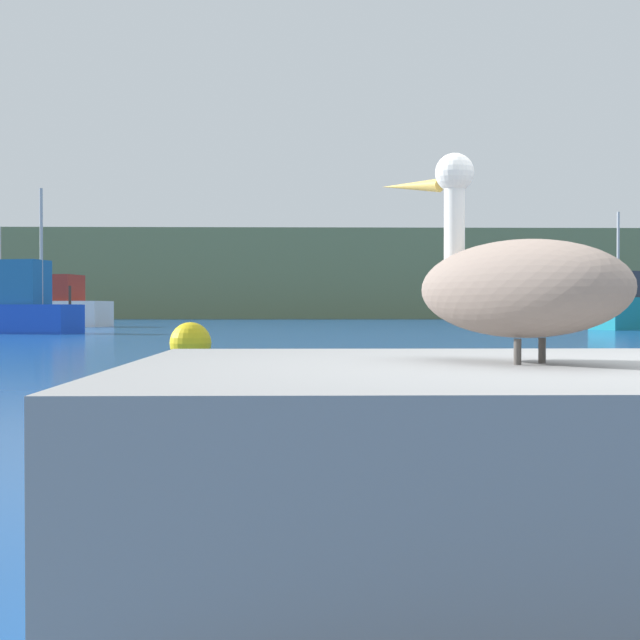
{
  "coord_description": "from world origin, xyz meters",
  "views": [
    {
      "loc": [
        -1.39,
        -3.3,
        0.98
      ],
      "look_at": [
        -0.92,
        19.98,
        0.63
      ],
      "focal_mm": 47.17,
      "sensor_mm": 36.0,
      "label": 1
    }
  ],
  "objects_px": {
    "fishing_boat_white": "(42,308)",
    "fishing_boat_blue": "(2,309)",
    "fishing_boat_teal": "(640,308)",
    "pelican": "(516,284)",
    "mooring_buoy": "(191,343)"
  },
  "relations": [
    {
      "from": "fishing_boat_teal",
      "to": "pelican",
      "type": "bearing_deg",
      "value": 40.98
    },
    {
      "from": "fishing_boat_teal",
      "to": "fishing_boat_blue",
      "type": "distance_m",
      "value": 26.96
    },
    {
      "from": "fishing_boat_blue",
      "to": "fishing_boat_white",
      "type": "height_order",
      "value": "fishing_boat_blue"
    },
    {
      "from": "fishing_boat_white",
      "to": "fishing_boat_blue",
      "type": "bearing_deg",
      "value": 110.41
    },
    {
      "from": "pelican",
      "to": "fishing_boat_blue",
      "type": "distance_m",
      "value": 31.41
    },
    {
      "from": "pelican",
      "to": "fishing_boat_blue",
      "type": "relative_size",
      "value": 0.17
    },
    {
      "from": "fishing_boat_teal",
      "to": "fishing_boat_white",
      "type": "relative_size",
      "value": 0.69
    },
    {
      "from": "fishing_boat_blue",
      "to": "fishing_boat_teal",
      "type": "bearing_deg",
      "value": 25.06
    },
    {
      "from": "fishing_boat_teal",
      "to": "mooring_buoy",
      "type": "height_order",
      "value": "fishing_boat_teal"
    },
    {
      "from": "pelican",
      "to": "fishing_boat_blue",
      "type": "bearing_deg",
      "value": -16.74
    },
    {
      "from": "fishing_boat_blue",
      "to": "fishing_boat_white",
      "type": "relative_size",
      "value": 0.91
    },
    {
      "from": "fishing_boat_teal",
      "to": "fishing_boat_blue",
      "type": "height_order",
      "value": "fishing_boat_blue"
    },
    {
      "from": "fishing_boat_teal",
      "to": "mooring_buoy",
      "type": "xyz_separation_m",
      "value": [
        -16.98,
        -22.5,
        -0.58
      ]
    },
    {
      "from": "pelican",
      "to": "fishing_boat_teal",
      "type": "xyz_separation_m",
      "value": [
        14.16,
        33.75,
        -0.13
      ]
    },
    {
      "from": "fishing_boat_white",
      "to": "mooring_buoy",
      "type": "bearing_deg",
      "value": 122.37
    }
  ]
}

